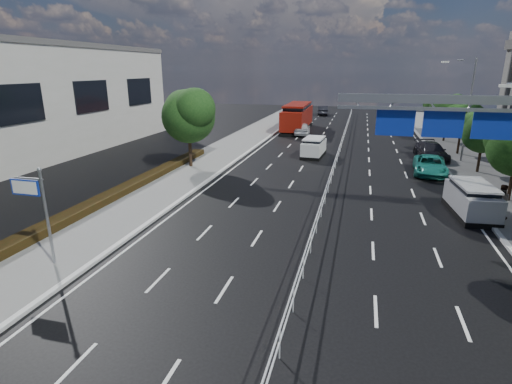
% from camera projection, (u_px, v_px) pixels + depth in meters
% --- Properties ---
extents(ground, '(160.00, 160.00, 0.00)m').
position_uv_depth(ground, '(297.00, 300.00, 14.65)').
color(ground, black).
rests_on(ground, ground).
extents(sidewalk_near, '(5.00, 140.00, 0.14)m').
position_uv_depth(sidewalk_near, '(36.00, 261.00, 17.40)').
color(sidewalk_near, slate).
rests_on(sidewalk_near, ground).
extents(kerb_near, '(0.25, 140.00, 0.15)m').
position_uv_depth(kerb_near, '(85.00, 268.00, 16.80)').
color(kerb_near, silver).
rests_on(kerb_near, ground).
extents(median_fence, '(0.05, 85.00, 1.02)m').
position_uv_depth(median_fence, '(337.00, 158.00, 35.28)').
color(median_fence, silver).
rests_on(median_fence, ground).
extents(hedge_near, '(1.00, 36.00, 0.44)m').
position_uv_depth(hedge_near, '(76.00, 213.00, 22.37)').
color(hedge_near, black).
rests_on(hedge_near, sidewalk_near).
extents(toilet_sign, '(1.62, 0.18, 4.34)m').
position_uv_depth(toilet_sign, '(35.00, 200.00, 16.42)').
color(toilet_sign, gray).
rests_on(toilet_sign, ground).
extents(overhead_gantry, '(10.24, 0.38, 7.45)m').
position_uv_depth(overhead_gantry, '(460.00, 119.00, 20.65)').
color(overhead_gantry, gray).
rests_on(overhead_gantry, ground).
extents(streetlight_far, '(2.78, 2.40, 9.00)m').
position_uv_depth(streetlight_far, '(466.00, 104.00, 34.59)').
color(streetlight_far, gray).
rests_on(streetlight_far, ground).
extents(near_building, '(12.00, 38.00, 10.00)m').
position_uv_depth(near_building, '(9.00, 104.00, 37.04)').
color(near_building, beige).
rests_on(near_building, ground).
extents(near_tree_back, '(4.84, 4.51, 6.69)m').
position_uv_depth(near_tree_back, '(189.00, 113.00, 32.77)').
color(near_tree_back, black).
rests_on(near_tree_back, ground).
extents(far_tree_e, '(3.63, 3.38, 5.13)m').
position_uv_depth(far_tree_e, '(485.00, 129.00, 31.19)').
color(far_tree_e, black).
rests_on(far_tree_e, ground).
extents(far_tree_f, '(3.52, 3.28, 5.02)m').
position_uv_depth(far_tree_f, '(463.00, 119.00, 38.14)').
color(far_tree_f, black).
rests_on(far_tree_f, ground).
extents(far_tree_g, '(3.96, 3.69, 5.45)m').
position_uv_depth(far_tree_g, '(448.00, 109.00, 44.99)').
color(far_tree_g, black).
rests_on(far_tree_g, ground).
extents(far_tree_h, '(3.41, 3.18, 4.91)m').
position_uv_depth(far_tree_h, '(437.00, 106.00, 52.02)').
color(far_tree_h, black).
rests_on(far_tree_h, ground).
extents(white_minivan, '(2.08, 4.29, 1.82)m').
position_uv_depth(white_minivan, '(314.00, 147.00, 38.24)').
color(white_minivan, black).
rests_on(white_minivan, ground).
extents(red_bus, '(2.97, 12.02, 3.58)m').
position_uv_depth(red_bus, '(297.00, 116.00, 54.25)').
color(red_bus, black).
rests_on(red_bus, ground).
extents(near_car_silver, '(2.36, 4.91, 1.62)m').
position_uv_depth(near_car_silver, '(302.00, 129.00, 50.59)').
color(near_car_silver, silver).
rests_on(near_car_silver, ground).
extents(near_car_dark, '(2.32, 5.13, 1.63)m').
position_uv_depth(near_car_dark, '(323.00, 110.00, 72.73)').
color(near_car_dark, black).
rests_on(near_car_dark, ground).
extents(silver_minivan, '(2.33, 4.69, 1.88)m').
position_uv_depth(silver_minivan, '(472.00, 200.00, 22.86)').
color(silver_minivan, black).
rests_on(silver_minivan, ground).
extents(parked_car_teal, '(2.82, 5.39, 1.45)m').
position_uv_depth(parked_car_teal, '(430.00, 165.00, 31.87)').
color(parked_car_teal, '#1A766B').
rests_on(parked_car_teal, ground).
extents(parked_car_dark, '(2.93, 5.69, 1.58)m').
position_uv_depth(parked_car_dark, '(431.00, 151.00, 36.83)').
color(parked_car_dark, black).
rests_on(parked_car_dark, ground).
extents(pedestrian_b, '(1.04, 0.86, 1.94)m').
position_uv_depth(pedestrian_b, '(501.00, 201.00, 21.99)').
color(pedestrian_b, gray).
rests_on(pedestrian_b, sidewalk_far).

